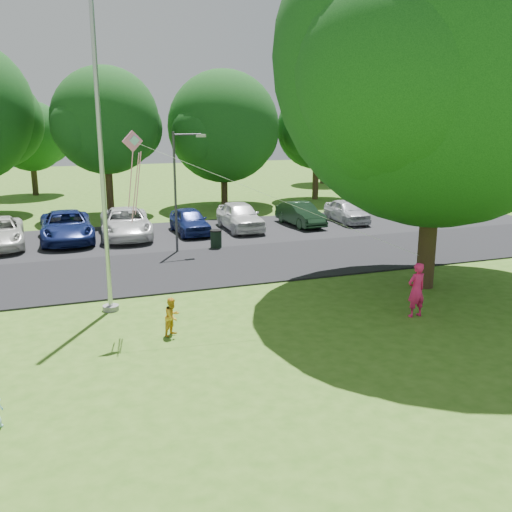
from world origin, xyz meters
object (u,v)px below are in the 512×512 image
object	(u,v)px
woman	(416,290)
kite	(144,161)
street_lamp	(180,181)
flagpole	(102,176)
trash_can	(216,239)
child_yellow	(172,316)
big_tree	(440,68)

from	to	relation	value
woman	kite	bearing A→B (deg)	-20.22
street_lamp	flagpole	bearing A→B (deg)	-123.34
trash_can	child_yellow	world-z (taller)	child_yellow
woman	child_yellow	bearing A→B (deg)	-13.51
street_lamp	woman	xyz separation A→B (m)	(4.76, -10.59, -2.32)
flagpole	kite	size ratio (longest dim) A/B	1.23
flagpole	woman	bearing A→B (deg)	-23.37
big_tree	woman	size ratio (longest dim) A/B	7.87
trash_can	woman	size ratio (longest dim) A/B	0.51
trash_can	kite	distance (m)	10.69
flagpole	street_lamp	xyz separation A→B (m)	(3.81, 6.88, -1.01)
big_tree	woman	distance (m)	7.28
street_lamp	kite	distance (m)	9.17
street_lamp	trash_can	size ratio (longest dim) A/B	6.09
street_lamp	big_tree	xyz separation A→B (m)	(6.84, -8.18, 4.24)
child_yellow	kite	distance (m)	4.30
flagpole	kite	xyz separation A→B (m)	(0.97, -1.70, 0.54)
flagpole	street_lamp	bearing A→B (deg)	61.02
trash_can	woman	xyz separation A→B (m)	(3.14, -10.73, 0.40)
trash_can	street_lamp	bearing A→B (deg)	-175.10
big_tree	kite	bearing A→B (deg)	-177.62
flagpole	woman	xyz separation A→B (m)	(8.58, -3.71, -3.33)
street_lamp	child_yellow	xyz separation A→B (m)	(-2.42, -9.57, -2.62)
flagpole	big_tree	world-z (taller)	big_tree
trash_can	child_yellow	size ratio (longest dim) A/B	0.80
big_tree	flagpole	bearing A→B (deg)	173.03
child_yellow	kite	size ratio (longest dim) A/B	0.13
big_tree	trash_can	bearing A→B (deg)	122.06
flagpole	big_tree	distance (m)	11.20
big_tree	woman	bearing A→B (deg)	-130.77
flagpole	big_tree	xyz separation A→B (m)	(10.65, -1.30, 3.23)
woman	child_yellow	size ratio (longest dim) A/B	1.56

